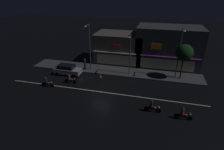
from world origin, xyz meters
TOP-DOWN VIEW (x-y plane):
  - ground_plane at (0.00, 0.00)m, footprint 140.00×140.00m
  - lane_divider_stripe at (0.00, 0.00)m, footprint 27.35×0.16m
  - sidewalk_far at (0.00, 7.24)m, footprint 28.79×3.83m
  - storefront_left_block at (8.64, 12.30)m, footprint 10.83×6.44m
  - storefront_center_block at (0.00, 12.20)m, footprint 8.86×6.25m
  - streetlamp_west at (-3.87, 6.52)m, footprint 0.44×1.64m
  - streetlamp_mid at (2.82, 6.30)m, footprint 0.44×1.64m
  - streetlamp_east at (10.05, 6.96)m, footprint 0.44×1.64m
  - pedestrian_on_sidewalk at (-4.80, 6.46)m, footprint 0.36×0.36m
  - street_tree at (10.73, 6.74)m, footprint 2.51×2.51m
  - parked_car_near_kerb at (-6.84, 4.00)m, footprint 4.30×1.98m
  - motorcycle_lead at (-5.10, 1.29)m, footprint 1.90×0.60m
  - motorcycle_following at (10.19, -3.28)m, footprint 1.90×0.60m
  - motorcycle_opposite_lane at (6.97, -2.76)m, footprint 1.90×0.60m
  - motorcycle_trailing_far at (-7.74, -0.51)m, footprint 1.90×0.60m
  - traffic_cone at (-1.38, 4.39)m, footprint 0.36×0.36m

SIDE VIEW (x-z plane):
  - ground_plane at x=0.00m, z-range 0.00..0.00m
  - lane_divider_stripe at x=0.00m, z-range 0.00..0.01m
  - sidewalk_far at x=0.00m, z-range 0.00..0.14m
  - traffic_cone at x=-1.38m, z-range 0.00..0.55m
  - motorcycle_lead at x=-5.10m, z-range -0.13..1.39m
  - motorcycle_following at x=10.19m, z-range -0.13..1.39m
  - motorcycle_opposite_lane at x=6.97m, z-range -0.13..1.39m
  - motorcycle_trailing_far at x=-7.74m, z-range -0.13..1.39m
  - parked_car_near_kerb at x=-6.84m, z-range 0.03..1.70m
  - pedestrian_on_sidewalk at x=-4.80m, z-range 0.07..1.97m
  - storefront_center_block at x=0.00m, z-range 0.00..5.38m
  - storefront_left_block at x=8.64m, z-range 0.00..6.94m
  - streetlamp_mid at x=2.82m, z-range 0.76..7.21m
  - street_tree at x=10.73m, z-range 1.54..6.92m
  - streetlamp_east at x=10.05m, z-range 0.79..8.37m
  - streetlamp_west at x=-3.87m, z-range 0.79..8.41m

